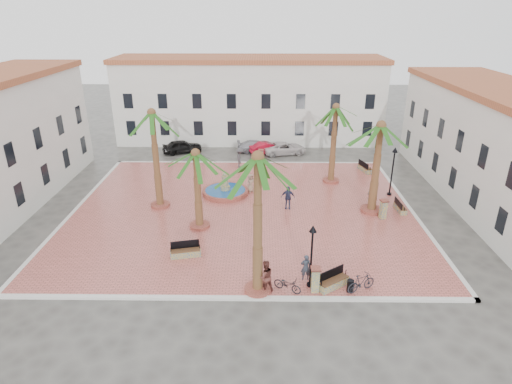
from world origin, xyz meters
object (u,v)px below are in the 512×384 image
pedestrian_fountain_b (288,197)px  pedestrian_north (240,158)px  fountain (225,191)px  lamppost_e (393,163)px  palm_sw (196,163)px  bench_s (186,252)px  bicycle_a (287,284)px  cyclist_b (265,276)px  bench_se (333,282)px  bench_e (400,208)px  lamppost_s (312,246)px  cyclist_a (306,267)px  litter_bin (350,286)px  bench_ne (365,169)px  palm_s (258,173)px  palm_nw (152,123)px  palm_ne (336,116)px  bollard_e (383,209)px  car_white (285,148)px  bollard_se (315,279)px  car_black (182,147)px  bollard_n (261,157)px  pedestrian_east (370,198)px  bicycle_b (361,283)px  car_silver (257,146)px  car_red (267,148)px  palm_e (380,137)px

pedestrian_fountain_b → pedestrian_north: size_ratio=0.94×
fountain → lamppost_e: size_ratio=0.92×
palm_sw → bench_s: bearing=-95.0°
bicycle_a → cyclist_b: bearing=119.9°
bench_se → bench_e: 11.86m
lamppost_s → cyclist_a: size_ratio=2.39×
lamppost_s → litter_bin: 3.14m
bench_se → bench_ne: bench_se is taller
palm_s → lamppost_e: 17.70m
palm_sw → palm_s: (4.20, -7.48, 2.16)m
palm_nw → cyclist_b: bearing=-53.1°
palm_nw → bench_e: 19.68m
palm_nw → pedestrian_fountain_b: 11.51m
palm_ne → bicycle_a: bearing=-106.4°
palm_ne → lamppost_s: bearing=-102.6°
bollard_e → car_white: 16.90m
palm_ne → bollard_se: bearing=-101.5°
lamppost_e → pedestrian_north: (-12.80, 6.51, -1.82)m
palm_sw → pedestrian_fountain_b: size_ratio=3.16×
bicycle_a → car_black: car_black is taller
fountain → pedestrian_fountain_b: 5.79m
palm_sw → pedestrian_fountain_b: (6.43, 3.13, -3.85)m
bollard_n → cyclist_a: (2.56, -19.67, 0.01)m
palm_s → lamppost_s: size_ratio=2.11×
bench_se → cyclist_a: 1.73m
fountain → bollard_se: bearing=-65.9°
palm_sw → bollard_se: (7.34, -7.48, -4.00)m
palm_s → pedestrian_east: (8.69, 10.96, -6.17)m
fountain → car_white: 12.50m
bench_s → lamppost_s: (7.47, -3.03, 2.31)m
palm_ne → pedestrian_north: (-8.35, 3.58, -4.99)m
bench_s → pedestrian_fountain_b: (6.78, 7.10, 0.64)m
fountain → bicycle_b: 15.78m
bench_s → cyclist_a: size_ratio=1.23×
bench_e → bollard_n: size_ratio=1.11×
car_white → car_silver: bearing=62.8°
bench_se → palm_ne: bearing=46.9°
car_red → lamppost_s: bearing=166.2°
lamppost_s → car_red: 24.41m
bench_ne → cyclist_b: bearing=135.7°
fountain → bench_se: fountain is taller
palm_ne → bench_se: (-2.22, -15.85, -5.68)m
bollard_e → bench_se: bearing=-120.1°
palm_s → palm_e: size_ratio=1.14×
litter_bin → pedestrian_east: 11.55m
cyclist_b → pedestrian_east: size_ratio=1.24×
bench_s → bicycle_a: (6.18, -3.51, 0.15)m
palm_e → bicycle_b: bearing=-106.3°
palm_sw → palm_ne: (10.63, 8.78, 1.20)m
lamppost_e → bicycle_a: 16.40m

